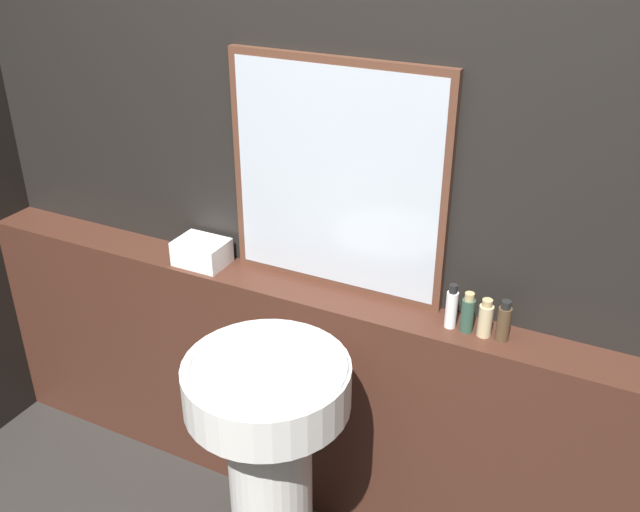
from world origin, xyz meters
name	(u,v)px	position (x,y,z in m)	size (l,w,h in m)	color
wall_back	(329,203)	(0.00, 1.45, 1.25)	(8.00, 0.06, 2.50)	black
vanity_counter	(313,399)	(0.00, 1.32, 0.48)	(2.94, 0.19, 0.96)	#422319
pedestal_sink	(270,453)	(0.08, 0.87, 0.62)	(0.51, 0.51, 0.97)	silver
mirror	(336,180)	(0.05, 1.40, 1.36)	(0.78, 0.03, 0.81)	#563323
towel_stack	(202,252)	(-0.47, 1.32, 1.01)	(0.19, 0.14, 0.09)	white
shampoo_bottle	(452,308)	(0.50, 1.32, 1.03)	(0.04, 0.04, 0.16)	white
conditioner_bottle	(468,313)	(0.55, 1.32, 1.02)	(0.04, 0.04, 0.14)	#2D4C3D
lotion_bottle	(485,319)	(0.61, 1.32, 1.02)	(0.05, 0.05, 0.13)	#C6B284
body_wash_bottle	(504,322)	(0.67, 1.32, 1.02)	(0.04, 0.04, 0.14)	#4C3823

